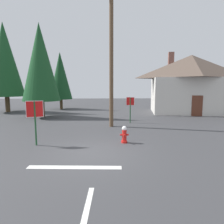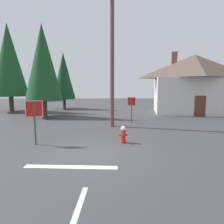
{
  "view_description": "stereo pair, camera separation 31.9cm",
  "coord_description": "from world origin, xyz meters",
  "px_view_note": "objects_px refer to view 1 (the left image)",
  "views": [
    {
      "loc": [
        0.57,
        -8.28,
        2.83
      ],
      "look_at": [
        1.05,
        3.48,
        1.32
      ],
      "focal_mm": 31.67,
      "sensor_mm": 36.0,
      "label": 1
    },
    {
      "loc": [
        0.89,
        -8.29,
        2.83
      ],
      "look_at": [
        1.05,
        3.48,
        1.32
      ],
      "focal_mm": 31.67,
      "sensor_mm": 36.0,
      "label": 2
    }
  ],
  "objects_px": {
    "pine_tree_tall_left": "(60,76)",
    "pine_tree_mid_left": "(40,62)",
    "utility_pole": "(111,56)",
    "pine_tree_short_left": "(5,60)",
    "stop_sign_near": "(35,114)",
    "fire_hydrant": "(124,135)",
    "house": "(190,83)",
    "stop_sign_far": "(130,105)"
  },
  "relations": [
    {
      "from": "fire_hydrant",
      "to": "stop_sign_far",
      "type": "bearing_deg",
      "value": 79.49
    },
    {
      "from": "utility_pole",
      "to": "pine_tree_short_left",
      "type": "xyz_separation_m",
      "value": [
        -11.47,
        8.87,
        0.84
      ]
    },
    {
      "from": "fire_hydrant",
      "to": "stop_sign_far",
      "type": "height_order",
      "value": "stop_sign_far"
    },
    {
      "from": "utility_pole",
      "to": "pine_tree_short_left",
      "type": "bearing_deg",
      "value": 142.27
    },
    {
      "from": "pine_tree_tall_left",
      "to": "pine_tree_mid_left",
      "type": "bearing_deg",
      "value": -92.92
    },
    {
      "from": "stop_sign_far",
      "to": "pine_tree_short_left",
      "type": "distance_m",
      "value": 15.63
    },
    {
      "from": "fire_hydrant",
      "to": "stop_sign_far",
      "type": "distance_m",
      "value": 5.75
    },
    {
      "from": "stop_sign_far",
      "to": "pine_tree_short_left",
      "type": "height_order",
      "value": "pine_tree_short_left"
    },
    {
      "from": "stop_sign_near",
      "to": "utility_pole",
      "type": "height_order",
      "value": "utility_pole"
    },
    {
      "from": "fire_hydrant",
      "to": "pine_tree_mid_left",
      "type": "distance_m",
      "value": 12.16
    },
    {
      "from": "stop_sign_near",
      "to": "pine_tree_mid_left",
      "type": "bearing_deg",
      "value": 105.19
    },
    {
      "from": "fire_hydrant",
      "to": "pine_tree_short_left",
      "type": "relative_size",
      "value": 0.09
    },
    {
      "from": "pine_tree_short_left",
      "to": "fire_hydrant",
      "type": "bearing_deg",
      "value": -47.5
    },
    {
      "from": "stop_sign_near",
      "to": "house",
      "type": "xyz_separation_m",
      "value": [
        12.72,
        11.82,
        1.67
      ]
    },
    {
      "from": "utility_pole",
      "to": "pine_tree_tall_left",
      "type": "xyz_separation_m",
      "value": [
        -5.98,
        11.46,
        -0.76
      ]
    },
    {
      "from": "stop_sign_far",
      "to": "house",
      "type": "xyz_separation_m",
      "value": [
        7.36,
        6.0,
        1.8
      ]
    },
    {
      "from": "fire_hydrant",
      "to": "utility_pole",
      "type": "xyz_separation_m",
      "value": [
        -0.5,
        4.19,
        4.53
      ]
    },
    {
      "from": "stop_sign_near",
      "to": "pine_tree_short_left",
      "type": "height_order",
      "value": "pine_tree_short_left"
    },
    {
      "from": "pine_tree_tall_left",
      "to": "pine_tree_mid_left",
      "type": "height_order",
      "value": "pine_tree_mid_left"
    },
    {
      "from": "stop_sign_far",
      "to": "pine_tree_mid_left",
      "type": "distance_m",
      "value": 9.28
    },
    {
      "from": "house",
      "to": "pine_tree_short_left",
      "type": "distance_m",
      "value": 20.58
    },
    {
      "from": "utility_pole",
      "to": "stop_sign_near",
      "type": "bearing_deg",
      "value": -130.78
    },
    {
      "from": "house",
      "to": "pine_tree_mid_left",
      "type": "bearing_deg",
      "value": -170.21
    },
    {
      "from": "stop_sign_near",
      "to": "pine_tree_tall_left",
      "type": "relative_size",
      "value": 0.3
    },
    {
      "from": "utility_pole",
      "to": "house",
      "type": "bearing_deg",
      "value": 39.69
    },
    {
      "from": "utility_pole",
      "to": "pine_tree_mid_left",
      "type": "relative_size",
      "value": 1.11
    },
    {
      "from": "fire_hydrant",
      "to": "pine_tree_mid_left",
      "type": "height_order",
      "value": "pine_tree_mid_left"
    },
    {
      "from": "fire_hydrant",
      "to": "stop_sign_far",
      "type": "relative_size",
      "value": 0.43
    },
    {
      "from": "fire_hydrant",
      "to": "house",
      "type": "relative_size",
      "value": 0.09
    },
    {
      "from": "pine_tree_short_left",
      "to": "pine_tree_tall_left",
      "type": "bearing_deg",
      "value": 25.29
    },
    {
      "from": "utility_pole",
      "to": "pine_tree_tall_left",
      "type": "height_order",
      "value": "utility_pole"
    },
    {
      "from": "utility_pole",
      "to": "pine_tree_mid_left",
      "type": "bearing_deg",
      "value": 143.07
    },
    {
      "from": "stop_sign_near",
      "to": "utility_pole",
      "type": "bearing_deg",
      "value": 49.22
    },
    {
      "from": "fire_hydrant",
      "to": "house",
      "type": "bearing_deg",
      "value": 54.05
    },
    {
      "from": "utility_pole",
      "to": "pine_tree_short_left",
      "type": "relative_size",
      "value": 0.97
    },
    {
      "from": "fire_hydrant",
      "to": "pine_tree_mid_left",
      "type": "relative_size",
      "value": 0.1
    },
    {
      "from": "house",
      "to": "stop_sign_near",
      "type": "bearing_deg",
      "value": -137.11
    },
    {
      "from": "utility_pole",
      "to": "pine_tree_tall_left",
      "type": "distance_m",
      "value": 12.95
    },
    {
      "from": "pine_tree_tall_left",
      "to": "stop_sign_near",
      "type": "bearing_deg",
      "value": -82.29
    },
    {
      "from": "stop_sign_near",
      "to": "pine_tree_short_left",
      "type": "relative_size",
      "value": 0.22
    },
    {
      "from": "stop_sign_near",
      "to": "house",
      "type": "height_order",
      "value": "house"
    },
    {
      "from": "stop_sign_far",
      "to": "pine_tree_mid_left",
      "type": "xyz_separation_m",
      "value": [
        -7.86,
        3.37,
        3.61
      ]
    }
  ]
}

